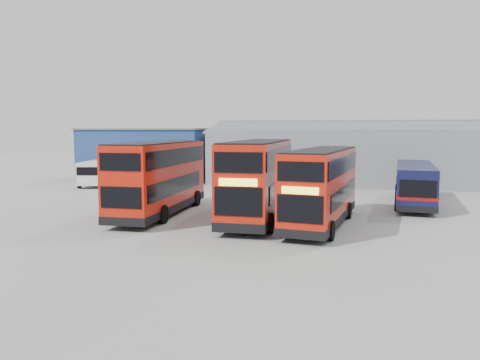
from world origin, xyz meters
TOP-DOWN VIEW (x-y plane):
  - ground_plane at (0.00, 0.00)m, footprint 120.00×120.00m
  - office_block at (-14.00, 17.99)m, footprint 12.30×8.32m
  - maintenance_shed at (8.00, 20.00)m, footprint 30.50×12.00m
  - double_decker_left at (-5.53, -0.52)m, footprint 2.63×10.16m
  - double_decker_centre at (0.41, -0.74)m, footprint 2.72×10.41m
  - double_decker_right at (3.91, -1.73)m, footprint 3.70×9.68m
  - single_decker_blue at (9.71, 6.42)m, footprint 3.39×10.14m
  - panel_van at (-16.34, 11.46)m, footprint 3.01×5.29m

SIDE VIEW (x-z plane):
  - ground_plane at x=0.00m, z-range 0.00..0.00m
  - panel_van at x=-16.34m, z-range 0.13..2.31m
  - single_decker_blue at x=9.71m, z-range -0.01..2.69m
  - double_decker_right at x=3.91m, z-range -0.01..3.99m
  - double_decker_left at x=-5.53m, z-range -0.01..4.28m
  - double_decker_centre at x=0.41m, z-range -0.01..4.38m
  - office_block at x=-14.00m, z-range 0.02..5.14m
  - maintenance_shed at x=8.00m, z-range -0.34..5.55m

